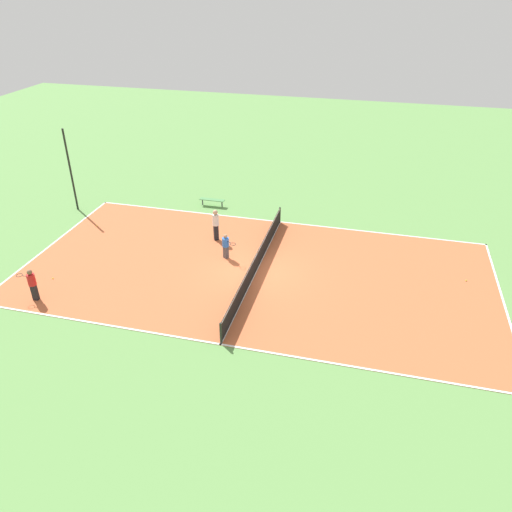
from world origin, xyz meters
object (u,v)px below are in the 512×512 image
tennis_ball_right_alley (53,278)px  tennis_ball_midcourt (97,226)px  tennis_ball_left_sideline (466,280)px  fence_post_back_right (70,171)px  tennis_ball_far_baseline (239,295)px  bench (212,200)px  player_coach_red (32,283)px  player_far_white (216,223)px  tennis_net (256,262)px  player_near_blue (226,245)px

tennis_ball_right_alley → tennis_ball_midcourt: same height
tennis_ball_midcourt → tennis_ball_left_sideline: same height
fence_post_back_right → tennis_ball_midcourt: bearing=-128.4°
tennis_ball_midcourt → tennis_ball_far_baseline: (-4.94, -10.26, 0.00)m
bench → tennis_ball_right_alley: bearing=65.0°
tennis_ball_left_sideline → tennis_ball_far_baseline: same height
player_coach_red → tennis_ball_right_alley: (1.75, 0.30, -0.88)m
tennis_ball_right_alley → player_far_white: bearing=-47.9°
tennis_ball_right_alley → fence_post_back_right: 8.79m
bench → player_coach_red: 12.92m
player_coach_red → bench: bearing=-109.7°
bench → fence_post_back_right: fence_post_back_right is taller
tennis_net → tennis_ball_right_alley: tennis_net is taller
player_far_white → tennis_ball_far_baseline: bearing=-96.0°
tennis_ball_far_baseline → fence_post_back_right: (6.87, 12.70, 2.54)m
tennis_net → tennis_ball_midcourt: (2.59, 10.47, -0.47)m
tennis_net → player_near_blue: 2.10m
player_far_white → tennis_ball_left_sideline: player_far_white is taller
player_near_blue → tennis_ball_far_baseline: 3.74m
player_far_white → fence_post_back_right: 10.17m
player_near_blue → tennis_ball_midcourt: 8.80m
tennis_ball_right_alley → tennis_ball_left_sideline: (4.83, -19.80, 0.00)m
tennis_ball_midcourt → fence_post_back_right: fence_post_back_right is taller
tennis_ball_midcourt → player_coach_red: bearing=-170.9°
player_far_white → tennis_ball_midcourt: (-0.14, 7.46, -1.03)m
player_near_blue → tennis_ball_left_sideline: (0.71, -12.11, -0.74)m
player_near_blue → player_coach_red: (-5.87, 7.40, 0.14)m
bench → player_near_blue: size_ratio=1.18×
bench → player_near_blue: 6.87m
player_far_white → tennis_ball_far_baseline: (-5.08, -2.80, -1.03)m
tennis_ball_midcourt → tennis_ball_far_baseline: size_ratio=1.00×
player_far_white → tennis_net: bearing=-77.1°
player_far_white → tennis_ball_far_baseline: size_ratio=27.06×
tennis_ball_midcourt → tennis_net: bearing=-103.9°
tennis_ball_far_baseline → player_far_white: bearing=28.9°
player_near_blue → player_far_white: 2.16m
tennis_net → fence_post_back_right: (4.52, 12.91, 2.07)m
bench → tennis_ball_far_baseline: bearing=115.5°
player_near_blue → tennis_ball_midcourt: size_ratio=20.23×
tennis_net → player_near_blue: player_near_blue is taller
tennis_ball_right_alley → tennis_ball_left_sideline: same height
bench → tennis_ball_midcourt: bearing=38.5°
player_near_blue → tennis_ball_left_sideline: size_ratio=20.23×
tennis_ball_midcourt → tennis_ball_far_baseline: same height
player_far_white → tennis_ball_left_sideline: 13.33m
player_far_white → tennis_ball_left_sideline: (-1.10, -13.25, -1.03)m
tennis_ball_right_alley → tennis_ball_far_baseline: bearing=-84.8°
player_near_blue → tennis_ball_far_baseline: player_near_blue is taller
tennis_net → player_coach_red: (-4.94, 9.27, 0.41)m
bench → tennis_ball_left_sideline: bearing=159.8°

